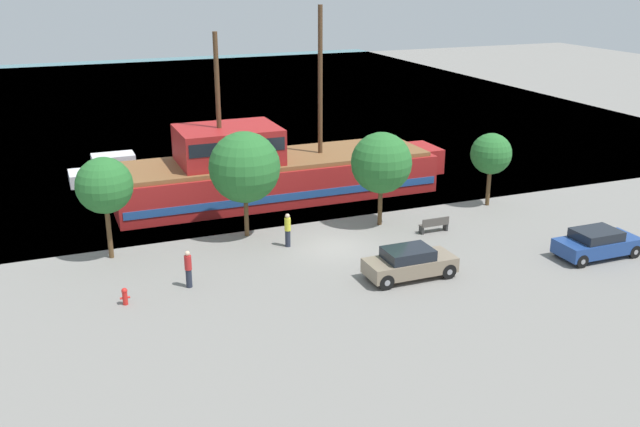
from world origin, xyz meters
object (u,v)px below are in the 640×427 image
(pirate_ship, at_px, (270,171))
(pedestrian_walking_far, at_px, (288,230))
(bench_promenade_east, at_px, (434,225))
(fire_hydrant, at_px, (125,296))
(parked_car_curb_front, at_px, (597,243))
(parked_car_curb_mid, at_px, (409,263))
(moored_boat_dockside, at_px, (120,171))
(pedestrian_walking_near, at_px, (188,269))

(pirate_ship, height_order, pedestrian_walking_far, pirate_ship)
(bench_promenade_east, distance_m, pedestrian_walking_far, 8.10)
(pirate_ship, bearing_deg, fire_hydrant, -131.13)
(parked_car_curb_front, height_order, parked_car_curb_mid, parked_car_curb_mid)
(pirate_ship, bearing_deg, moored_boat_dockside, 138.27)
(parked_car_curb_mid, distance_m, pedestrian_walking_near, 10.02)
(moored_boat_dockside, height_order, parked_car_curb_mid, moored_boat_dockside)
(pedestrian_walking_near, xyz_separation_m, pedestrian_walking_far, (5.73, 2.99, 0.02))
(parked_car_curb_mid, relative_size, fire_hydrant, 5.49)
(pirate_ship, distance_m, parked_car_curb_front, 19.29)
(pedestrian_walking_near, bearing_deg, parked_car_curb_front, -11.56)
(parked_car_curb_mid, distance_m, fire_hydrant, 12.70)
(pirate_ship, height_order, pedestrian_walking_near, pirate_ship)
(pirate_ship, relative_size, pedestrian_walking_far, 11.80)
(parked_car_curb_front, height_order, pedestrian_walking_near, pedestrian_walking_near)
(pirate_ship, relative_size, parked_car_curb_mid, 4.99)
(parked_car_curb_front, distance_m, parked_car_curb_mid, 9.86)
(pirate_ship, bearing_deg, bench_promenade_east, -55.67)
(bench_promenade_east, relative_size, pedestrian_walking_far, 0.91)
(moored_boat_dockside, distance_m, fire_hydrant, 19.33)
(parked_car_curb_front, relative_size, pedestrian_walking_near, 2.40)
(moored_boat_dockside, xyz_separation_m, pedestrian_walking_far, (6.44, -15.48, 0.23))
(pedestrian_walking_far, bearing_deg, moored_boat_dockside, 112.59)
(pirate_ship, xyz_separation_m, parked_car_curb_mid, (2.15, -13.92, -0.94))
(parked_car_curb_front, bearing_deg, moored_boat_dockside, 131.88)
(pirate_ship, height_order, parked_car_curb_mid, pirate_ship)
(fire_hydrant, xyz_separation_m, pedestrian_walking_far, (8.63, 3.72, 0.50))
(fire_hydrant, bearing_deg, moored_boat_dockside, 83.51)
(bench_promenade_east, height_order, pedestrian_walking_far, pedestrian_walking_far)
(parked_car_curb_front, relative_size, pedestrian_walking_far, 2.35)
(parked_car_curb_front, xyz_separation_m, fire_hydrant, (-22.31, 3.25, -0.30))
(parked_car_curb_mid, bearing_deg, pedestrian_walking_near, 164.07)
(pirate_ship, bearing_deg, parked_car_curb_front, -51.76)
(bench_promenade_east, bearing_deg, fire_hydrant, -170.75)
(pirate_ship, height_order, moored_boat_dockside, pirate_ship)
(pirate_ship, distance_m, parked_car_curb_mid, 14.11)
(moored_boat_dockside, distance_m, parked_car_curb_mid, 23.61)
(moored_boat_dockside, bearing_deg, fire_hydrant, -96.49)
(parked_car_curb_front, bearing_deg, pedestrian_walking_far, 153.03)
(pirate_ship, distance_m, pedestrian_walking_near, 13.47)
(pirate_ship, bearing_deg, pedestrian_walking_near, -123.85)
(pirate_ship, xyz_separation_m, fire_hydrant, (-10.38, -11.89, -1.26))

